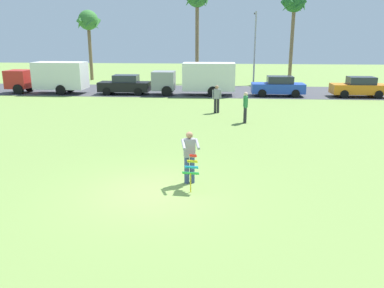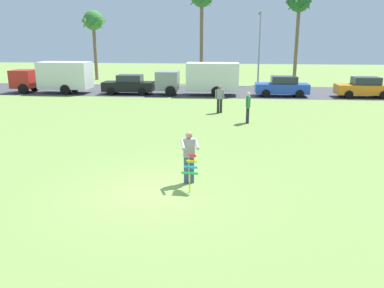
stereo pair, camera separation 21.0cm
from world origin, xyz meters
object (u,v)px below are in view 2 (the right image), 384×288
Objects in this scene: palm_tree_right_near at (202,1)px; person_walker_near at (248,107)px; palm_tree_left_near at (93,23)px; palm_tree_centre_far at (299,6)px; person_walker_far at (220,98)px; person_kite_flyer at (189,155)px; parked_car_orange at (364,88)px; kite_held at (191,168)px; parked_truck_red_cab at (56,76)px; parked_car_blue at (282,87)px; parked_car_black at (129,85)px; streetlight_pole at (259,44)px; parked_truck_grey_van at (202,78)px.

palm_tree_right_near is 21.18m from person_walker_near.
person_walker_near is (15.94, -21.32, -5.17)m from palm_tree_left_near.
person_walker_far is at bearing -112.36° from palm_tree_centre_far.
person_walker_near is (2.25, 9.49, -0.02)m from person_kite_flyer.
parked_car_orange is 0.46× the size of palm_tree_centre_far.
parked_truck_red_cab is at bearing 123.37° from kite_held.
person_kite_flyer is 0.41× the size of parked_car_blue.
person_kite_flyer is 9.75m from person_walker_near.
palm_tree_left_near is at bearing 171.38° from palm_tree_right_near.
person_kite_flyer reaches higher than kite_held.
parked_car_black is 1.00× the size of parked_car_orange.
palm_tree_right_near is at bearing 59.03° from parked_car_black.
palm_tree_left_near is 4.30× the size of person_walker_far.
kite_held is at bearing -86.30° from palm_tree_right_near.
palm_tree_centre_far is 5.26× the size of person_walker_near.
kite_held is at bearing -92.20° from person_walker_far.
palm_tree_centre_far is (21.36, 10.00, 6.23)m from parked_truck_red_cab.
person_walker_far is at bearing -44.49° from parked_car_black.
palm_tree_left_near is at bearing 169.89° from streetlight_pole.
person_kite_flyer is 24.14m from parked_truck_red_cab.
person_walker_far is at bearing -145.42° from parked_car_orange.
kite_held is 21.90m from parked_car_black.
palm_tree_left_near is at bearing 177.90° from palm_tree_centre_far.
person_walker_near is (-3.16, -10.54, 0.16)m from parked_car_blue.
parked_car_black is at bearing 135.51° from person_walker_far.
streetlight_pole is (3.96, 27.67, 3.05)m from person_kite_flyer.
palm_tree_right_near is (-7.22, 8.99, 7.29)m from parked_car_blue.
palm_tree_right_near reaches higher than palm_tree_centre_far.
kite_held is at bearing -101.95° from person_walker_near.
parked_truck_grey_van is at bearing 107.33° from person_walker_near.
parked_truck_grey_van reaches higher than person_kite_flyer.
palm_tree_centre_far is at bearing 76.12° from parked_car_blue.
palm_tree_centre_far is at bearing 74.67° from person_walker_near.
palm_tree_centre_far reaches higher than palm_tree_left_near.
person_walker_far reaches higher than parked_car_black.
palm_tree_right_near is 5.53× the size of person_walker_near.
parked_truck_grey_van is at bearing -0.01° from parked_car_black.
parked_truck_red_cab is 19.21m from streetlight_pole.
parked_truck_red_cab is 1.00× the size of parked_truck_grey_van.
person_kite_flyer is 20.74m from parked_car_blue.
parked_car_black is at bearing 179.99° from parked_truck_grey_van.
streetlight_pole is (-1.45, 7.64, 3.22)m from parked_car_blue.
parked_car_orange is (11.75, 20.02, -0.18)m from person_kite_flyer.
parked_truck_grey_van is 0.96× the size of streetlight_pole.
palm_tree_centre_far reaches higher than parked_truck_grey_van.
parked_car_black is at bearing 109.77° from person_kite_flyer.
parked_car_black is 19.36m from palm_tree_centre_far.
person_walker_far is (-4.80, -7.67, 0.16)m from parked_car_blue.
palm_tree_centre_far is 5.26× the size of person_walker_far.
person_kite_flyer is at bearing -56.05° from parked_truck_red_cab.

